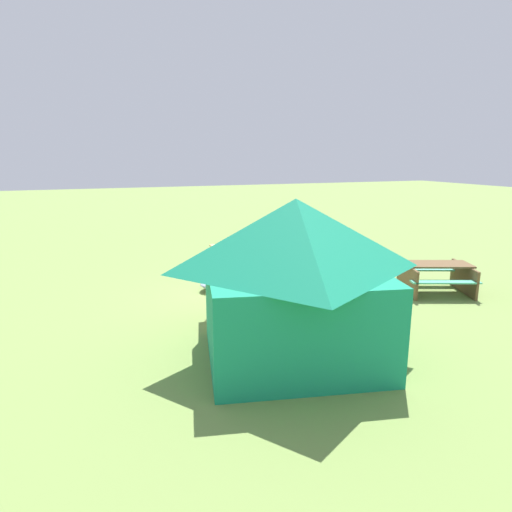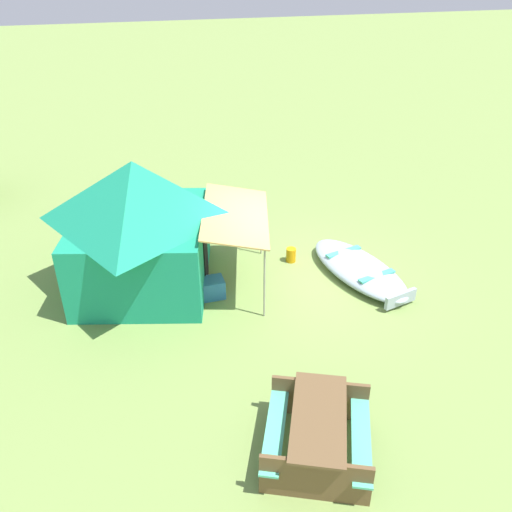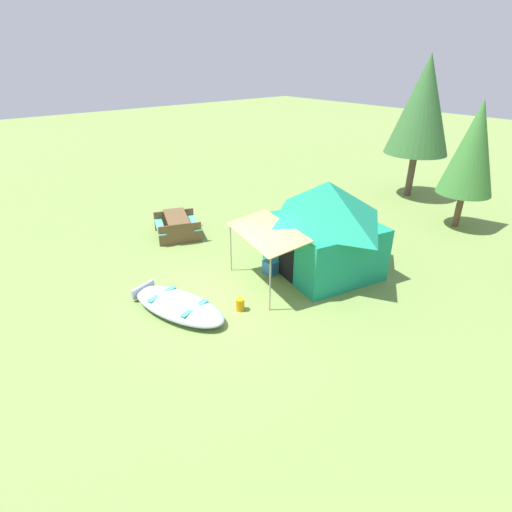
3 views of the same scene
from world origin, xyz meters
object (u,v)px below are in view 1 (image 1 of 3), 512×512
Objects in this scene: beached_rowboat at (247,277)px; cooler_box at (302,317)px; canvas_cabin_tent at (294,278)px; fuel_can at (228,295)px; picnic_table at (436,274)px.

beached_rowboat is 3.21m from cooler_box.
cooler_box is at bearing 90.06° from beached_rowboat.
canvas_cabin_tent is 1.89m from cooler_box.
canvas_cabin_tent is at bearing 92.57° from fuel_can.
beached_rowboat is at bearing -89.94° from cooler_box.
canvas_cabin_tent reaches higher than cooler_box.
fuel_can is (0.94, -1.97, -0.04)m from cooler_box.
fuel_can is at bearing 52.75° from beached_rowboat.
cooler_box is 2.19m from fuel_can.
fuel_can is (0.94, 1.23, -0.03)m from beached_rowboat.
picnic_table is at bearing 150.20° from beached_rowboat.
beached_rowboat is at bearing -29.80° from picnic_table.
beached_rowboat is at bearing -127.25° from fuel_can.
picnic_table reaches higher than cooler_box.
canvas_cabin_tent reaches higher than picnic_table.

